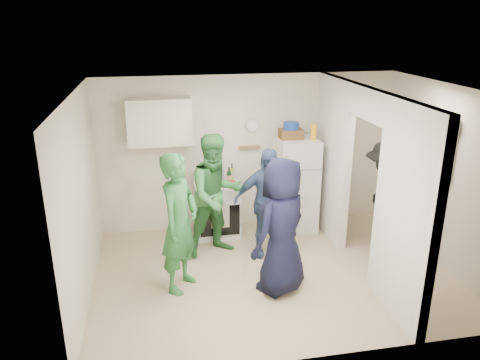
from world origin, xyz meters
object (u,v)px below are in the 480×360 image
yellow_cup_stack_top (314,132)px  person_denim (267,203)px  wicker_basket (291,134)px  blue_bowl (291,126)px  person_green_left (180,223)px  stove (217,210)px  person_green_center (217,195)px  fridge (296,185)px  person_nook (384,197)px  person_navy (281,227)px

yellow_cup_stack_top → person_denim: (-0.88, -0.65, -0.84)m
wicker_basket → blue_bowl: bearing=0.0°
person_green_left → person_denim: bearing=-29.9°
stove → wicker_basket: bearing=1.0°
yellow_cup_stack_top → wicker_basket: bearing=154.9°
stove → person_green_center: size_ratio=0.47×
stove → blue_bowl: size_ratio=3.52×
fridge → person_green_center: size_ratio=0.85×
yellow_cup_stack_top → person_green_center: person_green_center is taller
stove → yellow_cup_stack_top: size_ratio=3.37×
person_green_center → person_nook: size_ratio=1.07×
wicker_basket → blue_bowl: size_ratio=1.46×
blue_bowl → person_green_center: person_green_center is taller
person_nook → person_denim: bearing=-77.7°
stove → yellow_cup_stack_top: bearing=-5.0°
wicker_basket → person_navy: bearing=-109.2°
blue_bowl → person_green_center: size_ratio=0.13×
wicker_basket → person_navy: (-0.62, -1.77, -0.72)m
person_green_left → person_denim: 1.46m
person_denim → person_nook: (1.71, -0.20, 0.03)m
fridge → wicker_basket: wicker_basket is taller
person_navy → blue_bowl: bearing=-146.6°
blue_bowl → yellow_cup_stack_top: (0.32, -0.15, -0.08)m
fridge → wicker_basket: size_ratio=4.37×
fridge → person_denim: person_denim is taller
yellow_cup_stack_top → person_nook: size_ratio=0.15×
person_green_center → person_denim: 0.73m
fridge → person_nook: person_nook is taller
wicker_basket → blue_bowl: (0.00, 0.00, 0.13)m
person_green_center → yellow_cup_stack_top: bearing=-1.0°
fridge → yellow_cup_stack_top: (0.22, -0.10, 0.89)m
stove → fridge: bearing=-1.3°
person_denim → person_green_center: bearing=174.4°
stove → person_denim: 1.06m
person_green_center → person_nook: (2.41, -0.37, -0.06)m
yellow_cup_stack_top → person_green_center: 1.82m
wicker_basket → person_denim: bearing=-125.3°
wicker_basket → person_green_left: bearing=-141.4°
person_green_left → person_navy: bearing=-71.0°
stove → blue_bowl: 1.76m
person_denim → person_green_left: bearing=-143.8°
person_green_left → person_green_center: bearing=-2.2°
wicker_basket → person_nook: 1.70m
yellow_cup_stack_top → person_nook: 1.43m
stove → person_green_left: size_ratio=0.47×
blue_bowl → person_navy: blue_bowl is taller
person_green_center → person_denim: size_ratio=1.11×
person_green_left → person_nook: size_ratio=1.07×
person_nook → blue_bowl: bearing=-112.1°
person_denim → person_navy: size_ratio=0.92×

